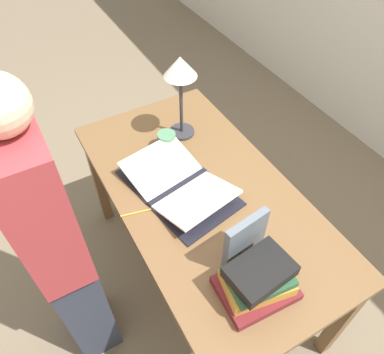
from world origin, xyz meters
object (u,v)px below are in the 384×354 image
object	(u,v)px
reading_lamp	(180,75)
pencil	(138,212)
open_book	(178,185)
book_standing_upright	(245,240)
person_reader	(60,252)
book_stack_tall	(258,280)
coffee_mug	(167,141)

from	to	relation	value
reading_lamp	pencil	distance (m)	0.68
open_book	book_standing_upright	bearing A→B (deg)	-4.77
open_book	person_reader	world-z (taller)	person_reader
book_stack_tall	reading_lamp	world-z (taller)	reading_lamp
open_book	book_stack_tall	world-z (taller)	book_stack_tall
book_standing_upright	reading_lamp	bearing A→B (deg)	161.23
coffee_mug	person_reader	distance (m)	0.76
open_book	pencil	xyz separation A→B (m)	(0.04, -0.23, -0.02)
book_standing_upright	coffee_mug	size ratio (longest dim) A/B	2.38
reading_lamp	pencil	size ratio (longest dim) A/B	2.92
open_book	book_stack_tall	bearing A→B (deg)	-9.58
reading_lamp	pencil	world-z (taller)	reading_lamp
open_book	pencil	bearing A→B (deg)	-90.73
book_stack_tall	reading_lamp	distance (m)	1.01
book_stack_tall	pencil	size ratio (longest dim) A/B	1.86
reading_lamp	open_book	bearing A→B (deg)	-30.77
reading_lamp	pencil	xyz separation A→B (m)	(0.39, -0.43, -0.36)
book_standing_upright	person_reader	bearing A→B (deg)	-128.37
book_stack_tall	person_reader	distance (m)	0.80
open_book	reading_lamp	bearing A→B (deg)	138.37
book_standing_upright	reading_lamp	size ratio (longest dim) A/B	0.56
person_reader	book_stack_tall	bearing A→B (deg)	-130.80
open_book	pencil	size ratio (longest dim) A/B	3.94
reading_lamp	person_reader	bearing A→B (deg)	-61.76
book_standing_upright	reading_lamp	distance (m)	0.85
pencil	book_standing_upright	bearing A→B (deg)	33.31
open_book	book_standing_upright	xyz separation A→B (m)	(0.46, 0.05, 0.10)
book_standing_upright	pencil	xyz separation A→B (m)	(-0.42, -0.28, -0.12)
open_book	person_reader	xyz separation A→B (m)	(0.08, -0.59, -0.01)
reading_lamp	pencil	bearing A→B (deg)	-48.19
reading_lamp	coffee_mug	xyz separation A→B (m)	(0.07, -0.12, -0.32)
book_standing_upright	reading_lamp	world-z (taller)	reading_lamp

